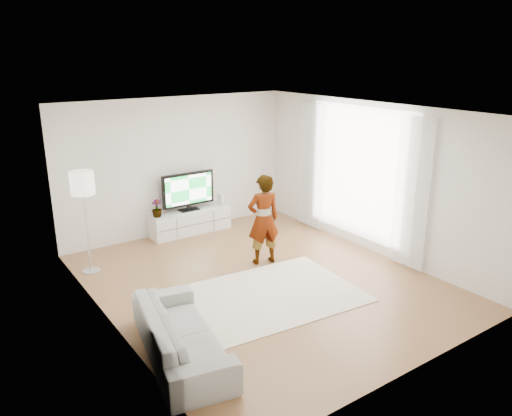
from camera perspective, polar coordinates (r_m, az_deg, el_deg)
floor at (r=8.37m, az=0.64°, el=-8.35°), size 6.00×6.00×0.00m
ceiling at (r=7.58m, az=0.72°, el=11.05°), size 6.00×6.00×0.00m
wall_left at (r=6.80m, az=-16.77°, el=-2.63°), size 0.02×6.00×2.80m
wall_right at (r=9.49m, az=13.09°, el=3.32°), size 0.02×6.00×2.80m
wall_back at (r=10.37m, az=-9.02°, el=4.76°), size 5.00×0.02×2.80m
wall_front at (r=5.84m, az=18.14°, el=-6.13°), size 5.00×0.02×2.80m
window at (r=9.66m, az=11.72°, el=3.96°), size 0.01×2.60×2.50m
curtain_near at (r=8.81m, az=17.41°, el=1.54°), size 0.04×0.70×2.60m
curtain_far at (r=10.54m, az=6.28°, el=4.79°), size 0.04×0.70×2.60m
media_console at (r=10.54m, az=-7.52°, el=-1.52°), size 1.71×0.49×0.48m
television at (r=10.37m, az=-7.74°, el=2.05°), size 1.15×0.23×0.80m
game_console at (r=10.78m, az=-4.07°, el=1.00°), size 0.08×0.18×0.23m
potted_plant at (r=10.12m, az=-11.27°, el=-0.02°), size 0.26×0.26×0.36m
rug at (r=7.91m, az=1.55°, el=-9.94°), size 2.90×2.20×0.01m
player at (r=8.77m, az=0.85°, el=-1.32°), size 0.66×0.51×1.62m
sofa at (r=6.45m, az=-8.59°, el=-13.95°), size 1.23×2.23×0.62m
floor_lamp at (r=8.69m, az=-19.21°, el=2.21°), size 0.39×0.39×1.78m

